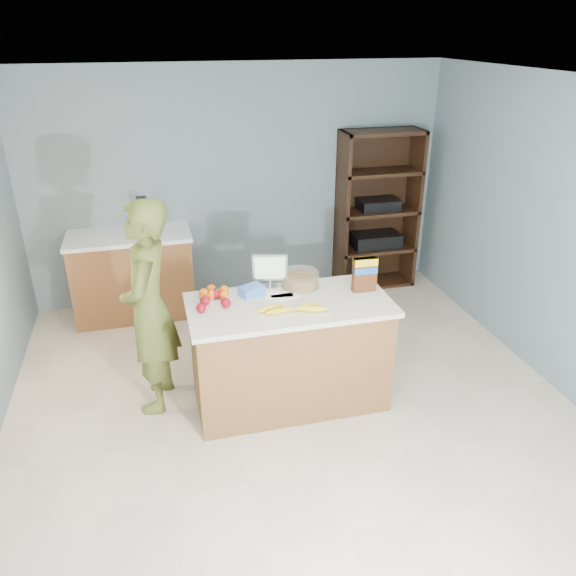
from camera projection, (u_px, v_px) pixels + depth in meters
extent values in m
cube|color=beige|center=(299.00, 421.00, 4.40)|extent=(4.50, 5.00, 0.02)
cube|color=slate|center=(239.00, 185.00, 6.06)|extent=(4.50, 0.02, 2.50)
cube|color=white|center=(303.00, 84.00, 3.34)|extent=(4.50, 5.00, 0.02)
cube|color=brown|center=(290.00, 355.00, 4.48)|extent=(1.50, 0.70, 0.86)
cube|color=silver|center=(290.00, 305.00, 4.29)|extent=(1.56, 0.76, 0.04)
cube|color=black|center=(289.00, 394.00, 4.64)|extent=(1.46, 0.66, 0.10)
cube|color=brown|center=(134.00, 276.00, 5.88)|extent=(1.20, 0.60, 0.86)
cube|color=white|center=(128.00, 236.00, 5.69)|extent=(1.24, 0.62, 0.04)
cube|color=black|center=(371.00, 207.00, 6.54)|extent=(0.90, 0.04, 1.80)
cube|color=black|center=(342.00, 214.00, 6.29)|extent=(0.04, 0.40, 1.80)
cube|color=black|center=(412.00, 208.00, 6.48)|extent=(0.04, 0.40, 1.80)
cube|color=black|center=(372.00, 281.00, 6.76)|extent=(0.90, 0.40, 0.04)
cube|color=black|center=(375.00, 248.00, 6.57)|extent=(0.90, 0.40, 0.04)
cube|color=black|center=(377.00, 211.00, 6.38)|extent=(0.90, 0.40, 0.04)
cube|color=black|center=(380.00, 172.00, 6.19)|extent=(0.90, 0.40, 0.04)
cube|color=black|center=(383.00, 132.00, 6.01)|extent=(0.90, 0.40, 0.04)
cube|color=black|center=(375.00, 240.00, 6.53)|extent=(0.55, 0.32, 0.16)
cube|color=black|center=(378.00, 204.00, 6.35)|extent=(0.45, 0.30, 0.12)
imported|color=#535F25|center=(149.00, 308.00, 4.28)|extent=(0.53, 0.70, 1.72)
cube|color=tan|center=(144.00, 223.00, 5.65)|extent=(0.12, 0.10, 0.22)
cylinder|color=black|center=(138.00, 208.00, 5.58)|extent=(0.02, 0.02, 0.09)
cylinder|color=black|center=(140.00, 208.00, 5.58)|extent=(0.02, 0.02, 0.09)
cylinder|color=black|center=(142.00, 208.00, 5.59)|extent=(0.02, 0.02, 0.09)
cylinder|color=black|center=(144.00, 208.00, 5.59)|extent=(0.02, 0.02, 0.09)
cylinder|color=black|center=(146.00, 208.00, 5.60)|extent=(0.02, 0.02, 0.09)
cube|color=white|center=(279.00, 295.00, 4.40)|extent=(0.23, 0.13, 0.00)
cube|color=white|center=(285.00, 297.00, 4.37)|extent=(0.23, 0.12, 0.00)
ellipsoid|color=yellow|center=(270.00, 308.00, 4.14)|extent=(0.22, 0.09, 0.05)
ellipsoid|color=yellow|center=(279.00, 311.00, 4.11)|extent=(0.22, 0.07, 0.05)
ellipsoid|color=yellow|center=(307.00, 307.00, 4.17)|extent=(0.22, 0.08, 0.05)
ellipsoid|color=yellow|center=(313.00, 309.00, 4.13)|extent=(0.22, 0.11, 0.05)
sphere|color=maroon|center=(216.00, 294.00, 4.33)|extent=(0.08, 0.08, 0.08)
sphere|color=maroon|center=(226.00, 303.00, 4.19)|extent=(0.08, 0.08, 0.08)
sphere|color=maroon|center=(201.00, 308.00, 4.12)|extent=(0.08, 0.08, 0.08)
sphere|color=maroon|center=(205.00, 301.00, 4.22)|extent=(0.08, 0.08, 0.08)
sphere|color=#FF6410|center=(204.00, 299.00, 4.26)|extent=(0.07, 0.07, 0.07)
sphere|color=#FF6410|center=(211.00, 289.00, 4.41)|extent=(0.07, 0.07, 0.07)
sphere|color=#FF6410|center=(224.00, 295.00, 4.32)|extent=(0.07, 0.07, 0.07)
sphere|color=#FF6410|center=(224.00, 290.00, 4.40)|extent=(0.07, 0.07, 0.07)
sphere|color=#FF6410|center=(204.00, 293.00, 4.35)|extent=(0.07, 0.07, 0.07)
sphere|color=#FF6410|center=(212.00, 294.00, 4.33)|extent=(0.07, 0.07, 0.07)
cube|color=blue|center=(251.00, 291.00, 4.38)|extent=(0.21, 0.18, 0.08)
cylinder|color=#267219|center=(300.00, 282.00, 4.52)|extent=(0.27, 0.27, 0.09)
cylinder|color=white|center=(300.00, 279.00, 4.51)|extent=(0.30, 0.30, 0.13)
cylinder|color=silver|center=(270.00, 286.00, 4.54)|extent=(0.12, 0.12, 0.01)
cylinder|color=silver|center=(270.00, 283.00, 4.52)|extent=(0.02, 0.02, 0.05)
cube|color=silver|center=(270.00, 267.00, 4.47)|extent=(0.28, 0.10, 0.22)
cube|color=yellow|center=(270.00, 268.00, 4.45)|extent=(0.23, 0.06, 0.18)
cube|color=#592B14|center=(365.00, 275.00, 4.41)|extent=(0.19, 0.07, 0.28)
cube|color=yellow|center=(365.00, 262.00, 4.36)|extent=(0.19, 0.08, 0.06)
cube|color=blue|center=(365.00, 270.00, 4.39)|extent=(0.19, 0.08, 0.05)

